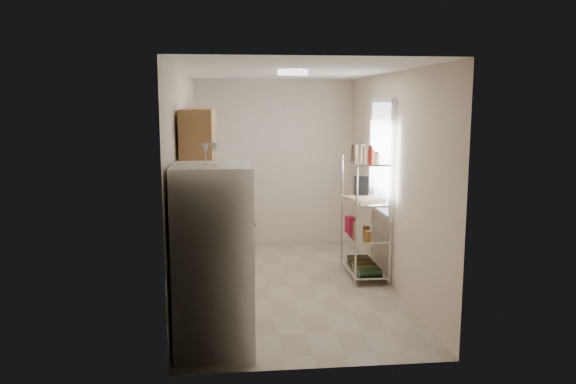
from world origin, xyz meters
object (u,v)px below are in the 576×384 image
(refrigerator, at_px, (214,259))
(rice_cooker, at_px, (210,204))
(frying_pan_large, at_px, (215,204))
(espresso_machine, at_px, (361,185))
(cutting_board, at_px, (363,198))

(refrigerator, bearing_deg, rice_cooker, 92.69)
(refrigerator, xyz_separation_m, frying_pan_large, (-0.05, 2.36, 0.07))
(refrigerator, height_order, rice_cooker, refrigerator)
(refrigerator, xyz_separation_m, espresso_machine, (1.88, 2.29, 0.32))
(cutting_board, bearing_deg, rice_cooker, -175.57)
(refrigerator, distance_m, rice_cooker, 1.88)
(rice_cooker, bearing_deg, espresso_machine, 11.98)
(frying_pan_large, xyz_separation_m, espresso_machine, (1.93, -0.08, 0.24))
(rice_cooker, xyz_separation_m, cutting_board, (1.94, 0.15, 0.01))
(cutting_board, bearing_deg, refrigerator, -132.47)
(refrigerator, relative_size, rice_cooker, 5.93)
(rice_cooker, xyz_separation_m, frying_pan_large, (0.04, 0.49, -0.09))
(rice_cooker, bearing_deg, cutting_board, 4.43)
(rice_cooker, relative_size, cutting_board, 0.60)
(refrigerator, height_order, cutting_board, refrigerator)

